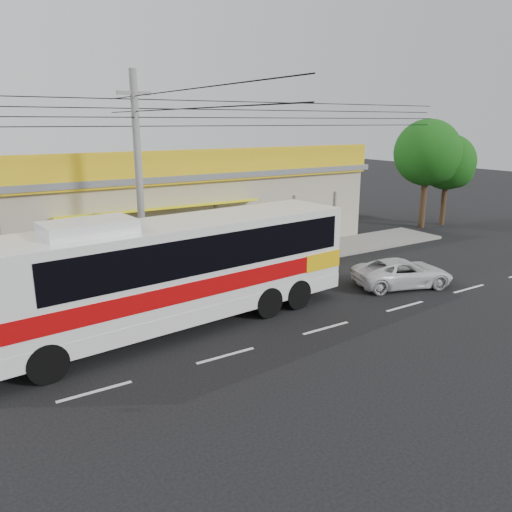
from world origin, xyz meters
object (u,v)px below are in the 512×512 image
(white_car, at_px, (403,273))
(tree_far, at_px, (449,164))
(utility_pole, at_px, (135,111))
(coach_bus, at_px, (179,265))
(tree_near, at_px, (429,155))
(motorbike_red, at_px, (24,281))

(white_car, height_order, tree_far, tree_far)
(utility_pole, bearing_deg, coach_bus, -92.41)
(coach_bus, bearing_deg, tree_far, 10.94)
(tree_near, xyz_separation_m, tree_far, (1.98, -0.11, -0.67))
(coach_bus, relative_size, motorbike_red, 7.55)
(tree_far, bearing_deg, coach_bus, -163.54)
(tree_near, bearing_deg, coach_bus, -161.82)
(white_car, relative_size, tree_near, 0.60)
(motorbike_red, xyz_separation_m, utility_pole, (4.39, -2.27, 6.75))
(white_car, bearing_deg, coach_bus, 102.27)
(motorbike_red, distance_m, utility_pole, 8.37)
(coach_bus, bearing_deg, motorbike_red, 118.19)
(white_car, relative_size, tree_far, 0.70)
(coach_bus, height_order, motorbike_red, coach_bus)
(coach_bus, distance_m, white_car, 10.20)
(utility_pole, bearing_deg, tree_near, 7.75)
(coach_bus, bearing_deg, tree_near, 12.66)
(white_car, height_order, utility_pole, utility_pole)
(utility_pole, height_order, tree_near, utility_pole)
(white_car, distance_m, tree_near, 14.27)
(utility_pole, distance_m, tree_far, 23.19)
(motorbike_red, distance_m, tree_near, 25.59)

